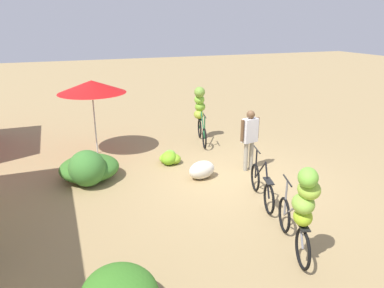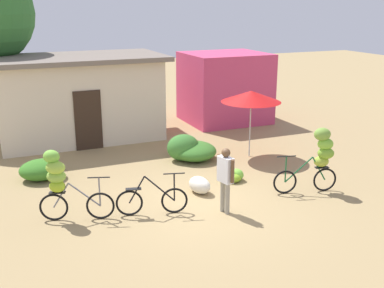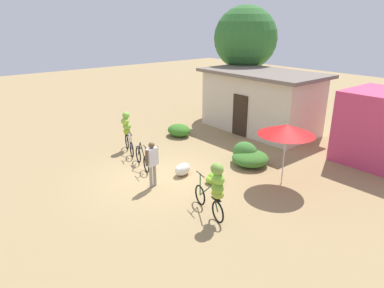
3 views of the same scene
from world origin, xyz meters
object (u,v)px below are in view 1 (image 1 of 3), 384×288
bicycle_near_pile (262,186)px  produce_sack (202,170)px  market_umbrella (92,87)px  bicycle_leftmost (302,205)px  bicycle_center_loaded (200,109)px  banana_pile_on_ground (170,158)px  person_vendor (250,134)px

bicycle_near_pile → produce_sack: size_ratio=2.33×
market_umbrella → produce_sack: bearing=-141.3°
market_umbrella → bicycle_near_pile: market_umbrella is taller
market_umbrella → bicycle_leftmost: market_umbrella is taller
produce_sack → bicycle_near_pile: bearing=-154.2°
bicycle_leftmost → produce_sack: 3.60m
bicycle_near_pile → produce_sack: 1.72m
bicycle_center_loaded → banana_pile_on_ground: (-1.66, 1.56, -0.87)m
banana_pile_on_ground → produce_sack: (-1.23, -0.44, 0.06)m
bicycle_near_pile → banana_pile_on_ground: (2.77, 1.19, -0.20)m
bicycle_leftmost → bicycle_center_loaded: 6.45m
market_umbrella → produce_sack: 3.91m
bicycle_near_pile → banana_pile_on_ground: bearing=23.3°
bicycle_near_pile → produce_sack: (1.55, 0.75, -0.13)m
bicycle_leftmost → bicycle_center_loaded: (6.40, -0.87, 0.04)m
bicycle_center_loaded → produce_sack: (-2.89, 1.11, -0.80)m
produce_sack → bicycle_center_loaded: bearing=-21.1°
market_umbrella → bicycle_leftmost: size_ratio=1.28×
bicycle_center_loaded → market_umbrella: bearing=92.6°
bicycle_leftmost → produce_sack: bicycle_leftmost is taller
banana_pile_on_ground → bicycle_leftmost: bearing=-171.7°
person_vendor → bicycle_near_pile: bearing=160.3°
bicycle_leftmost → bicycle_near_pile: (1.96, -0.50, -0.63)m
bicycle_center_loaded → banana_pile_on_ground: size_ratio=2.25×
bicycle_near_pile → bicycle_center_loaded: bearing=-4.7°
person_vendor → bicycle_center_loaded: bearing=4.3°
bicycle_center_loaded → produce_sack: bicycle_center_loaded is taller
bicycle_near_pile → produce_sack: bicycle_near_pile is taller
bicycle_center_loaded → person_vendor: size_ratio=1.08×
bicycle_near_pile → banana_pile_on_ground: size_ratio=2.14×
bicycle_center_loaded → person_vendor: 2.84m
bicycle_near_pile → banana_pile_on_ground: bicycle_near_pile is taller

